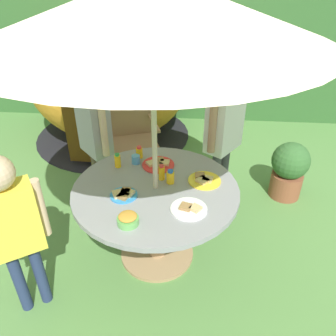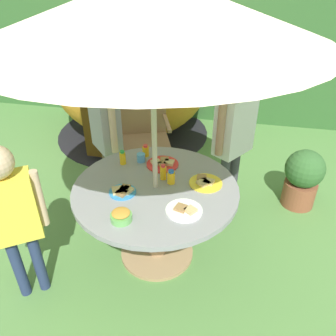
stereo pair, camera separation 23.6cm
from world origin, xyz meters
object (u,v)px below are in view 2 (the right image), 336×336
Objects in this scene: garden_table at (156,204)px; juice_bottle_far_left at (163,172)px; cup_near at (141,158)px; plate_far_right at (163,164)px; child_in_grey_shirt at (105,125)px; juice_bottle_center_back at (171,177)px; potted_plant at (303,177)px; juice_bottle_near_left at (146,151)px; juice_bottle_near_right at (123,158)px; plate_center_front at (184,210)px; wooden_chair at (143,132)px; child_in_white_shirt at (235,125)px; child_in_yellow_shirt at (10,208)px; dome_tent at (130,77)px; snack_bowl at (121,216)px; plate_mid_right at (205,182)px; plate_mid_left at (123,191)px; patio_umbrella at (151,7)px.

juice_bottle_far_left is at bearing 73.34° from garden_table.
plate_far_right is at bearing -5.14° from cup_near.
child_in_grey_shirt is 0.95m from juice_bottle_center_back.
garden_table is at bearing -58.49° from cup_near.
potted_plant is 1.56m from juice_bottle_near_left.
juice_bottle_near_right is (-0.15, -0.16, 0.01)m from juice_bottle_near_left.
plate_center_front is 2.07× the size of juice_bottle_near_right.
potted_plant is at bearing -26.83° from wooden_chair.
child_in_white_shirt is at bearing 55.27° from garden_table.
child_in_yellow_shirt is at bearing -132.98° from plate_far_right.
juice_bottle_center_back reaches higher than garden_table.
cup_near reaches higher than garden_table.
dome_tent is 3.60× the size of potted_plant.
dome_tent is at bearing 105.80° from snack_bowl.
child_in_white_shirt is 9.87× the size of snack_bowl.
garden_table is at bearing 0.00° from child_in_white_shirt.
snack_bowl is (0.73, -2.58, -0.07)m from dome_tent.
child_in_grey_shirt is 5.20× the size of plate_mid_right.
garden_table is at bearing 29.81° from plate_mid_left.
plate_mid_left is (-0.21, -0.12, -1.18)m from patio_umbrella.
juice_bottle_near_left is at bearing 125.39° from juice_bottle_far_left.
dome_tent is 1.88m from juice_bottle_near_left.
child_in_white_shirt is at bearing 25.51° from juice_bottle_near_left.
patio_umbrella is at bearing 72.59° from snack_bowl.
plate_center_front is (0.38, 0.17, -0.03)m from snack_bowl.
plate_mid_left is 2.75× the size of cup_near.
wooden_chair is 1.53m from plate_center_front.
plate_far_right is 2.09× the size of juice_bottle_far_left.
child_in_grey_shirt is 4.94× the size of plate_far_right.
wooden_chair is 1.57m from snack_bowl.
plate_mid_right is (0.35, 0.11, -1.18)m from patio_umbrella.
garden_table is 1.36m from patio_umbrella.
garden_table is at bearing 0.00° from patio_umbrella.
child_in_white_shirt is 13.28× the size of juice_bottle_near_left.
snack_bowl is 0.57× the size of plate_mid_right.
child_in_grey_shirt is (0.23, -1.51, 0.03)m from dome_tent.
child_in_grey_shirt is 0.56m from cup_near.
snack_bowl is at bearing -135.25° from potted_plant.
child_in_white_shirt is 0.82m from juice_bottle_center_back.
cup_near is (-0.20, 0.33, -1.16)m from patio_umbrella.
juice_bottle_center_back is at bearing 34.57° from garden_table.
plate_far_right reaches higher than garden_table.
wooden_chair is 3.82× the size of plate_center_front.
potted_plant is 2.31× the size of plate_far_right.
snack_bowl is (0.28, -1.54, 0.18)m from wooden_chair.
child_in_yellow_shirt reaches higher than juice_bottle_center_back.
plate_mid_right is at bearing -4.45° from child_in_yellow_shirt.
child_in_grey_shirt is 11.55× the size of juice_bottle_center_back.
patio_umbrella is 2.17× the size of wooden_chair.
dome_tent is 2.40m from plate_mid_right.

